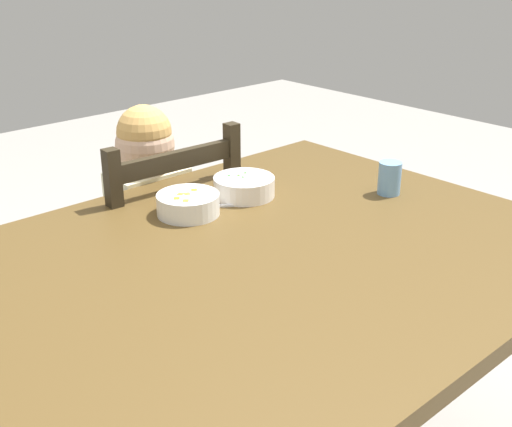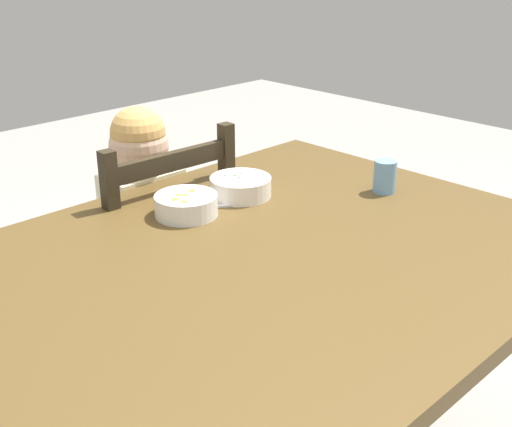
{
  "view_description": "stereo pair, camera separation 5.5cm",
  "coord_description": "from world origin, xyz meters",
  "px_view_note": "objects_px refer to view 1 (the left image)",
  "views": [
    {
      "loc": [
        -0.91,
        -0.95,
        1.41
      ],
      "look_at": [
        0.05,
        0.09,
        0.82
      ],
      "focal_mm": 46.75,
      "sensor_mm": 36.0,
      "label": 1
    },
    {
      "loc": [
        -0.95,
        -0.92,
        1.41
      ],
      "look_at": [
        0.05,
        0.09,
        0.82
      ],
      "focal_mm": 46.75,
      "sensor_mm": 36.0,
      "label": 2
    }
  ],
  "objects_px": {
    "bowl_of_peas": "(244,186)",
    "dining_table": "(266,289)",
    "dining_chair": "(156,272)",
    "child_figure": "(155,217)",
    "spoon": "(199,206)",
    "drinking_cup": "(390,178)",
    "bowl_of_carrots": "(188,204)"
  },
  "relations": [
    {
      "from": "dining_chair",
      "to": "dining_table",
      "type": "bearing_deg",
      "value": -98.69
    },
    {
      "from": "spoon",
      "to": "dining_chair",
      "type": "bearing_deg",
      "value": 80.93
    },
    {
      "from": "dining_chair",
      "to": "drinking_cup",
      "type": "xyz_separation_m",
      "value": [
        0.39,
        -0.55,
        0.36
      ]
    },
    {
      "from": "child_figure",
      "to": "spoon",
      "type": "relative_size",
      "value": 7.82
    },
    {
      "from": "dining_table",
      "to": "child_figure",
      "type": "distance_m",
      "value": 0.58
    },
    {
      "from": "child_figure",
      "to": "bowl_of_peas",
      "type": "height_order",
      "value": "child_figure"
    },
    {
      "from": "dining_chair",
      "to": "bowl_of_carrots",
      "type": "xyz_separation_m",
      "value": [
        -0.09,
        -0.3,
        0.34
      ]
    },
    {
      "from": "dining_chair",
      "to": "spoon",
      "type": "bearing_deg",
      "value": -99.07
    },
    {
      "from": "dining_chair",
      "to": "child_figure",
      "type": "bearing_deg",
      "value": -74.07
    },
    {
      "from": "drinking_cup",
      "to": "dining_chair",
      "type": "bearing_deg",
      "value": 125.51
    },
    {
      "from": "child_figure",
      "to": "dining_table",
      "type": "bearing_deg",
      "value": -99.04
    },
    {
      "from": "dining_table",
      "to": "bowl_of_peas",
      "type": "xyz_separation_m",
      "value": [
        0.18,
        0.28,
        0.12
      ]
    },
    {
      "from": "spoon",
      "to": "bowl_of_peas",
      "type": "bearing_deg",
      "value": -6.47
    },
    {
      "from": "dining_table",
      "to": "bowl_of_peas",
      "type": "bearing_deg",
      "value": 56.93
    },
    {
      "from": "dining_chair",
      "to": "bowl_of_carrots",
      "type": "distance_m",
      "value": 0.46
    },
    {
      "from": "dining_table",
      "to": "drinking_cup",
      "type": "relative_size",
      "value": 15.37
    },
    {
      "from": "dining_table",
      "to": "spoon",
      "type": "distance_m",
      "value": 0.32
    },
    {
      "from": "dining_chair",
      "to": "drinking_cup",
      "type": "bearing_deg",
      "value": -54.49
    },
    {
      "from": "child_figure",
      "to": "spoon",
      "type": "bearing_deg",
      "value": -99.81
    },
    {
      "from": "spoon",
      "to": "drinking_cup",
      "type": "xyz_separation_m",
      "value": [
        0.44,
        -0.26,
        0.04
      ]
    },
    {
      "from": "dining_table",
      "to": "bowl_of_carrots",
      "type": "relative_size",
      "value": 8.7
    },
    {
      "from": "bowl_of_peas",
      "to": "spoon",
      "type": "bearing_deg",
      "value": 173.53
    },
    {
      "from": "dining_chair",
      "to": "spoon",
      "type": "distance_m",
      "value": 0.43
    },
    {
      "from": "drinking_cup",
      "to": "child_figure",
      "type": "bearing_deg",
      "value": 125.76
    },
    {
      "from": "bowl_of_peas",
      "to": "dining_chair",
      "type": "bearing_deg",
      "value": 107.64
    },
    {
      "from": "dining_chair",
      "to": "child_figure",
      "type": "distance_m",
      "value": 0.19
    },
    {
      "from": "dining_chair",
      "to": "child_figure",
      "type": "height_order",
      "value": "child_figure"
    },
    {
      "from": "drinking_cup",
      "to": "dining_table",
      "type": "bearing_deg",
      "value": -175.88
    },
    {
      "from": "drinking_cup",
      "to": "spoon",
      "type": "bearing_deg",
      "value": 148.79
    },
    {
      "from": "bowl_of_peas",
      "to": "dining_table",
      "type": "bearing_deg",
      "value": -123.07
    },
    {
      "from": "bowl_of_peas",
      "to": "drinking_cup",
      "type": "distance_m",
      "value": 0.39
    },
    {
      "from": "child_figure",
      "to": "bowl_of_carrots",
      "type": "distance_m",
      "value": 0.34
    }
  ]
}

